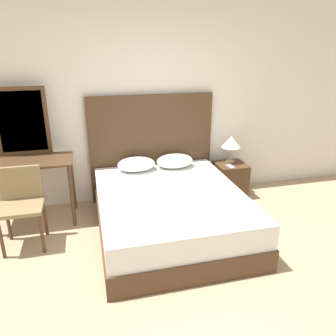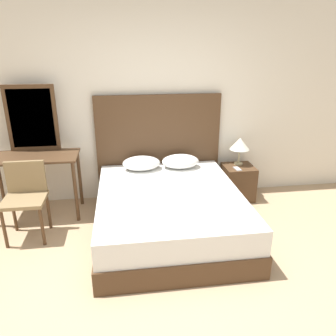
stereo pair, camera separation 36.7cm
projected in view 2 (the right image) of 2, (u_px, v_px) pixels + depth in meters
ground_plane at (177, 308)px, 2.72m from camera, size 16.00×16.00×0.00m
wall_back at (149, 101)px, 4.35m from camera, size 10.00×0.06×2.70m
bed at (169, 212)px, 3.76m from camera, size 1.61×1.95×0.51m
headboard at (159, 148)px, 4.52m from camera, size 1.69×0.05×1.45m
pillow_left at (141, 163)px, 4.30m from camera, size 0.49×0.35×0.17m
pillow_right at (180, 161)px, 4.37m from camera, size 0.49×0.35×0.17m
phone_on_bed at (151, 188)px, 3.74m from camera, size 0.11×0.16×0.01m
nightstand at (238, 182)px, 4.61m from camera, size 0.41×0.41×0.48m
table_lamp at (240, 144)px, 4.50m from camera, size 0.27×0.27×0.38m
phone_on_nightstand at (237, 169)px, 4.42m from camera, size 0.08×0.15×0.01m
vanity_desk at (34, 166)px, 4.01m from camera, size 1.08×0.53×0.79m
vanity_mirror at (32, 118)px, 4.04m from camera, size 0.61×0.03×0.82m
chair at (25, 194)px, 3.62m from camera, size 0.45×0.41×0.85m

